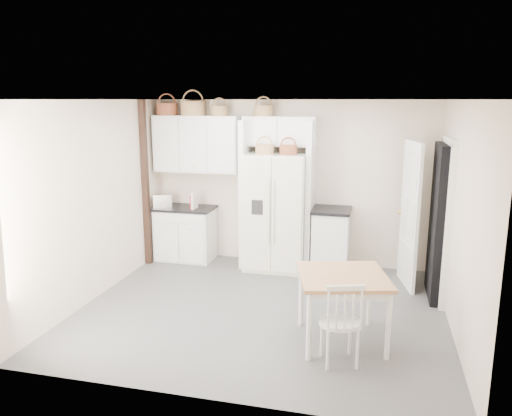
# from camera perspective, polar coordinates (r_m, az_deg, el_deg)

# --- Properties ---
(floor) EXTENTS (4.50, 4.50, 0.00)m
(floor) POSITION_cam_1_polar(r_m,az_deg,el_deg) (6.44, 0.68, -11.51)
(floor) COLOR #484849
(floor) RESTS_ON ground
(ceiling) EXTENTS (4.50, 4.50, 0.00)m
(ceiling) POSITION_cam_1_polar(r_m,az_deg,el_deg) (5.89, 0.74, 12.30)
(ceiling) COLOR white
(ceiling) RESTS_ON wall_back
(wall_back) EXTENTS (4.50, 0.00, 4.50)m
(wall_back) POSITION_cam_1_polar(r_m,az_deg,el_deg) (7.96, 3.99, 2.87)
(wall_back) COLOR beige
(wall_back) RESTS_ON floor
(wall_left) EXTENTS (0.00, 4.00, 4.00)m
(wall_left) POSITION_cam_1_polar(r_m,az_deg,el_deg) (6.89, -17.83, 0.83)
(wall_left) COLOR beige
(wall_left) RESTS_ON floor
(wall_right) EXTENTS (0.00, 4.00, 4.00)m
(wall_right) POSITION_cam_1_polar(r_m,az_deg,el_deg) (5.96, 22.30, -1.25)
(wall_right) COLOR beige
(wall_right) RESTS_ON floor
(refrigerator) EXTENTS (0.93, 0.75, 1.80)m
(refrigerator) POSITION_cam_1_polar(r_m,az_deg,el_deg) (7.72, 2.38, -0.43)
(refrigerator) COLOR silver
(refrigerator) RESTS_ON floor
(base_cab_left) EXTENTS (0.91, 0.58, 0.85)m
(base_cab_left) POSITION_cam_1_polar(r_m,az_deg,el_deg) (8.32, -8.04, -2.99)
(base_cab_left) COLOR white
(base_cab_left) RESTS_ON floor
(base_cab_right) EXTENTS (0.53, 0.64, 0.94)m
(base_cab_right) POSITION_cam_1_polar(r_m,az_deg,el_deg) (7.77, 8.55, -3.76)
(base_cab_right) COLOR white
(base_cab_right) RESTS_ON floor
(dining_table) EXTENTS (1.12, 1.12, 0.77)m
(dining_table) POSITION_cam_1_polar(r_m,az_deg,el_deg) (5.60, 9.77, -11.22)
(dining_table) COLOR #A46645
(dining_table) RESTS_ON floor
(windsor_chair) EXTENTS (0.52, 0.50, 0.86)m
(windsor_chair) POSITION_cam_1_polar(r_m,az_deg,el_deg) (5.16, 9.57, -12.76)
(windsor_chair) COLOR white
(windsor_chair) RESTS_ON floor
(counter_left) EXTENTS (0.95, 0.61, 0.04)m
(counter_left) POSITION_cam_1_polar(r_m,az_deg,el_deg) (8.22, -8.13, -0.02)
(counter_left) COLOR black
(counter_left) RESTS_ON base_cab_left
(counter_right) EXTENTS (0.58, 0.68, 0.04)m
(counter_right) POSITION_cam_1_polar(r_m,az_deg,el_deg) (7.64, 8.67, -0.23)
(counter_right) COLOR black
(counter_right) RESTS_ON base_cab_right
(toaster) EXTENTS (0.33, 0.26, 0.20)m
(toaster) POSITION_cam_1_polar(r_m,az_deg,el_deg) (8.28, -10.59, 0.85)
(toaster) COLOR silver
(toaster) RESTS_ON counter_left
(cookbook_red) EXTENTS (0.06, 0.15, 0.22)m
(cookbook_red) POSITION_cam_1_polar(r_m,az_deg,el_deg) (8.06, -7.38, 0.71)
(cookbook_red) COLOR #B0111E
(cookbook_red) RESTS_ON counter_left
(cookbook_cream) EXTENTS (0.05, 0.18, 0.26)m
(cookbook_cream) POSITION_cam_1_polar(r_m,az_deg,el_deg) (8.04, -7.05, 0.85)
(cookbook_cream) COLOR beige
(cookbook_cream) RESTS_ON counter_left
(basket_upper_a) EXTENTS (0.34, 0.34, 0.19)m
(basket_upper_a) POSITION_cam_1_polar(r_m,az_deg,el_deg) (8.27, -10.14, 11.05)
(basket_upper_a) COLOR maroon
(basket_upper_a) RESTS_ON upper_cabinet
(basket_upper_b) EXTENTS (0.39, 0.39, 0.23)m
(basket_upper_b) POSITION_cam_1_polar(r_m,az_deg,el_deg) (8.10, -7.21, 11.24)
(basket_upper_b) COLOR olive
(basket_upper_b) RESTS_ON upper_cabinet
(basket_upper_c) EXTENTS (0.27, 0.27, 0.15)m
(basket_upper_c) POSITION_cam_1_polar(r_m,az_deg,el_deg) (7.96, -4.21, 11.03)
(basket_upper_c) COLOR olive
(basket_upper_c) RESTS_ON upper_cabinet
(basket_bridge_a) EXTENTS (0.29, 0.29, 0.16)m
(basket_bridge_a) POSITION_cam_1_polar(r_m,az_deg,el_deg) (7.77, 0.86, 11.06)
(basket_bridge_a) COLOR olive
(basket_bridge_a) RESTS_ON bridge_cabinet
(basket_fridge_a) EXTENTS (0.27, 0.27, 0.15)m
(basket_fridge_a) POSITION_cam_1_polar(r_m,az_deg,el_deg) (7.50, 0.98, 6.74)
(basket_fridge_a) COLOR olive
(basket_fridge_a) RESTS_ON refrigerator
(basket_fridge_b) EXTENTS (0.26, 0.26, 0.14)m
(basket_fridge_b) POSITION_cam_1_polar(r_m,az_deg,el_deg) (7.43, 3.71, 6.64)
(basket_fridge_b) COLOR maroon
(basket_fridge_b) RESTS_ON refrigerator
(upper_cabinet) EXTENTS (1.40, 0.34, 0.90)m
(upper_cabinet) POSITION_cam_1_polar(r_m,az_deg,el_deg) (8.11, -6.74, 7.27)
(upper_cabinet) COLOR white
(upper_cabinet) RESTS_ON wall_back
(bridge_cabinet) EXTENTS (1.12, 0.34, 0.45)m
(bridge_cabinet) POSITION_cam_1_polar(r_m,az_deg,el_deg) (7.73, 2.75, 8.76)
(bridge_cabinet) COLOR white
(bridge_cabinet) RESTS_ON wall_back
(fridge_panel_left) EXTENTS (0.08, 0.60, 2.30)m
(fridge_panel_left) POSITION_cam_1_polar(r_m,az_deg,el_deg) (7.84, -1.17, 1.64)
(fridge_panel_left) COLOR white
(fridge_panel_left) RESTS_ON floor
(fridge_panel_right) EXTENTS (0.08, 0.60, 2.30)m
(fridge_panel_right) POSITION_cam_1_polar(r_m,az_deg,el_deg) (7.64, 6.24, 1.29)
(fridge_panel_right) COLOR white
(fridge_panel_right) RESTS_ON floor
(trim_post) EXTENTS (0.09, 0.09, 2.60)m
(trim_post) POSITION_cam_1_polar(r_m,az_deg,el_deg) (8.03, -12.52, 2.69)
(trim_post) COLOR black
(trim_post) RESTS_ON floor
(doorway_void) EXTENTS (0.18, 0.85, 2.05)m
(doorway_void) POSITION_cam_1_polar(r_m,az_deg,el_deg) (6.97, 20.25, -1.54)
(doorway_void) COLOR black
(doorway_void) RESTS_ON floor
(door_slab) EXTENTS (0.21, 0.79, 2.05)m
(door_slab) POSITION_cam_1_polar(r_m,az_deg,el_deg) (7.26, 17.15, -0.78)
(door_slab) COLOR white
(door_slab) RESTS_ON floor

